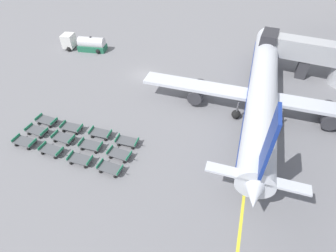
# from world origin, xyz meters

# --- Properties ---
(ground_plane) EXTENTS (500.00, 500.00, 0.00)m
(ground_plane) POSITION_xyz_m (0.00, 0.00, 0.00)
(ground_plane) COLOR gray
(jet_bridge) EXTENTS (16.10, 4.85, 6.37)m
(jet_bridge) POSITION_xyz_m (25.46, 11.50, 3.78)
(jet_bridge) COLOR #B2B5BA
(jet_bridge) RESTS_ON ground_plane
(airplane) EXTENTS (32.94, 37.69, 11.48)m
(airplane) POSITION_xyz_m (19.15, -1.05, 3.31)
(airplane) COLOR silver
(airplane) RESTS_ON ground_plane
(fuel_tanker_primary) EXTENTS (8.65, 4.81, 2.85)m
(fuel_tanker_primary) POSITION_xyz_m (-14.82, 3.45, 1.24)
(fuel_tanker_primary) COLOR white
(fuel_tanker_primary) RESTS_ON ground_plane
(baggage_dolly_row_near_col_a) EXTENTS (3.39, 1.74, 0.92)m
(baggage_dolly_row_near_col_a) POSITION_xyz_m (-4.95, -20.51, 0.46)
(baggage_dolly_row_near_col_a) COLOR #515459
(baggage_dolly_row_near_col_a) RESTS_ON ground_plane
(baggage_dolly_row_near_col_b) EXTENTS (3.38, 1.69, 0.92)m
(baggage_dolly_row_near_col_b) POSITION_xyz_m (-1.02, -20.13, 0.46)
(baggage_dolly_row_near_col_b) COLOR #515459
(baggage_dolly_row_near_col_b) RESTS_ON ground_plane
(baggage_dolly_row_near_col_c) EXTENTS (3.41, 1.82, 0.92)m
(baggage_dolly_row_near_col_c) POSITION_xyz_m (2.98, -19.78, 0.46)
(baggage_dolly_row_near_col_c) COLOR #515459
(baggage_dolly_row_near_col_c) RESTS_ON ground_plane
(baggage_dolly_row_near_col_d) EXTENTS (3.38, 1.69, 0.92)m
(baggage_dolly_row_near_col_d) POSITION_xyz_m (6.79, -19.36, 0.46)
(baggage_dolly_row_near_col_d) COLOR #515459
(baggage_dolly_row_near_col_d) RESTS_ON ground_plane
(baggage_dolly_row_mid_a_col_a) EXTENTS (3.37, 1.67, 0.92)m
(baggage_dolly_row_mid_a_col_a) POSITION_xyz_m (-5.15, -18.41, 0.46)
(baggage_dolly_row_mid_a_col_a) COLOR #515459
(baggage_dolly_row_mid_a_col_a) RESTS_ON ground_plane
(baggage_dolly_row_mid_a_col_b) EXTENTS (3.38, 1.70, 0.92)m
(baggage_dolly_row_mid_a_col_b) POSITION_xyz_m (-1.18, -17.95, 0.46)
(baggage_dolly_row_mid_a_col_b) COLOR #515459
(baggage_dolly_row_mid_a_col_b) RESTS_ON ground_plane
(baggage_dolly_row_mid_a_col_c) EXTENTS (3.41, 1.83, 0.92)m
(baggage_dolly_row_mid_a_col_c) POSITION_xyz_m (2.66, -17.50, 0.46)
(baggage_dolly_row_mid_a_col_c) COLOR #515459
(baggage_dolly_row_mid_a_col_c) RESTS_ON ground_plane
(baggage_dolly_row_mid_a_col_d) EXTENTS (3.37, 1.66, 0.92)m
(baggage_dolly_row_mid_a_col_d) POSITION_xyz_m (6.56, -17.18, 0.46)
(baggage_dolly_row_mid_a_col_d) COLOR #515459
(baggage_dolly_row_mid_a_col_d) RESTS_ON ground_plane
(baggage_dolly_row_mid_b_col_a) EXTENTS (3.38, 1.69, 0.92)m
(baggage_dolly_row_mid_b_col_a) POSITION_xyz_m (-5.51, -16.37, 0.46)
(baggage_dolly_row_mid_b_col_a) COLOR #515459
(baggage_dolly_row_mid_b_col_a) RESTS_ON ground_plane
(baggage_dolly_row_mid_b_col_b) EXTENTS (3.40, 1.81, 0.92)m
(baggage_dolly_row_mid_b_col_b) POSITION_xyz_m (-1.57, -16.00, 0.46)
(baggage_dolly_row_mid_b_col_b) COLOR #515459
(baggage_dolly_row_mid_b_col_b) RESTS_ON ground_plane
(baggage_dolly_row_mid_b_col_c) EXTENTS (3.41, 1.84, 0.92)m
(baggage_dolly_row_mid_b_col_c) POSITION_xyz_m (2.43, -15.26, 0.46)
(baggage_dolly_row_mid_b_col_c) COLOR #515459
(baggage_dolly_row_mid_b_col_c) RESTS_ON ground_plane
(baggage_dolly_row_mid_b_col_d) EXTENTS (3.41, 1.84, 0.92)m
(baggage_dolly_row_mid_b_col_d) POSITION_xyz_m (6.23, -15.01, 0.46)
(baggage_dolly_row_mid_b_col_d) COLOR #515459
(baggage_dolly_row_mid_b_col_d) RESTS_ON ground_plane
(stand_guidance_stripe) EXTENTS (4.85, 31.40, 0.01)m
(stand_guidance_stripe) POSITION_xyz_m (19.90, -8.98, 0.00)
(stand_guidance_stripe) COLOR yellow
(stand_guidance_stripe) RESTS_ON ground_plane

